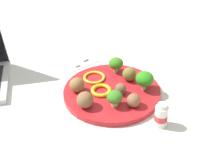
{
  "coord_description": "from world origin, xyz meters",
  "views": [
    {
      "loc": [
        0.53,
        -0.42,
        0.51
      ],
      "look_at": [
        0.0,
        0.0,
        0.04
      ],
      "focal_mm": 46.52,
      "sensor_mm": 36.0,
      "label": 1
    }
  ],
  "objects_px": {
    "broccoli_floret_front_right": "(115,97)",
    "pepper_ring_mid_left": "(101,90)",
    "knife": "(68,58)",
    "meatball_near_rim": "(121,89)",
    "broccoli_floret_mid_left": "(145,79)",
    "napkin": "(71,57)",
    "plate": "(112,92)",
    "yogurt_bottle": "(161,116)",
    "meatball_far_rim": "(85,100)",
    "fork": "(77,54)",
    "meatball_center": "(135,100)",
    "meatball_front_left": "(129,74)",
    "meatball_back_left": "(77,85)",
    "broccoli_floret_center": "(116,64)",
    "pepper_ring_near_rim": "(94,77)"
  },
  "relations": [
    {
      "from": "broccoli_floret_front_right",
      "to": "pepper_ring_mid_left",
      "type": "relative_size",
      "value": 0.77
    },
    {
      "from": "broccoli_floret_front_right",
      "to": "knife",
      "type": "distance_m",
      "value": 0.31
    },
    {
      "from": "meatball_near_rim",
      "to": "broccoli_floret_front_right",
      "type": "bearing_deg",
      "value": -56.53
    },
    {
      "from": "broccoli_floret_mid_left",
      "to": "napkin",
      "type": "bearing_deg",
      "value": -170.14
    },
    {
      "from": "plate",
      "to": "yogurt_bottle",
      "type": "distance_m",
      "value": 0.18
    },
    {
      "from": "meatball_far_rim",
      "to": "knife",
      "type": "bearing_deg",
      "value": 158.45
    },
    {
      "from": "broccoli_floret_mid_left",
      "to": "fork",
      "type": "distance_m",
      "value": 0.31
    },
    {
      "from": "meatball_center",
      "to": "knife",
      "type": "distance_m",
      "value": 0.34
    },
    {
      "from": "meatball_front_left",
      "to": "knife",
      "type": "xyz_separation_m",
      "value": [
        -0.24,
        -0.07,
        -0.03
      ]
    },
    {
      "from": "meatball_back_left",
      "to": "meatball_far_rim",
      "type": "bearing_deg",
      "value": -16.2
    },
    {
      "from": "plate",
      "to": "knife",
      "type": "bearing_deg",
      "value": 179.44
    },
    {
      "from": "meatball_back_left",
      "to": "meatball_center",
      "type": "height_order",
      "value": "meatball_back_left"
    },
    {
      "from": "meatball_center",
      "to": "napkin",
      "type": "height_order",
      "value": "meatball_center"
    },
    {
      "from": "broccoli_floret_center",
      "to": "broccoli_floret_mid_left",
      "type": "bearing_deg",
      "value": 2.41
    },
    {
      "from": "plate",
      "to": "fork",
      "type": "height_order",
      "value": "plate"
    },
    {
      "from": "meatball_center",
      "to": "broccoli_floret_center",
      "type": "bearing_deg",
      "value": 157.78
    },
    {
      "from": "broccoli_floret_front_right",
      "to": "broccoli_floret_mid_left",
      "type": "relative_size",
      "value": 0.82
    },
    {
      "from": "meatball_near_rim",
      "to": "yogurt_bottle",
      "type": "xyz_separation_m",
      "value": [
        0.15,
        0.01,
        -0.0
      ]
    },
    {
      "from": "broccoli_floret_center",
      "to": "knife",
      "type": "distance_m",
      "value": 0.2
    },
    {
      "from": "napkin",
      "to": "meatball_center",
      "type": "bearing_deg",
      "value": -2.67
    },
    {
      "from": "plate",
      "to": "knife",
      "type": "distance_m",
      "value": 0.25
    },
    {
      "from": "broccoli_floret_center",
      "to": "meatball_near_rim",
      "type": "bearing_deg",
      "value": -32.25
    },
    {
      "from": "meatball_back_left",
      "to": "meatball_near_rim",
      "type": "xyz_separation_m",
      "value": [
        0.09,
        0.09,
        -0.01
      ]
    },
    {
      "from": "knife",
      "to": "yogurt_bottle",
      "type": "bearing_deg",
      "value": 1.87
    },
    {
      "from": "broccoli_floret_front_right",
      "to": "pepper_ring_near_rim",
      "type": "distance_m",
      "value": 0.14
    },
    {
      "from": "meatball_far_rim",
      "to": "napkin",
      "type": "height_order",
      "value": "meatball_far_rim"
    },
    {
      "from": "meatball_near_rim",
      "to": "pepper_ring_mid_left",
      "type": "xyz_separation_m",
      "value": [
        -0.04,
        -0.04,
        -0.01
      ]
    },
    {
      "from": "napkin",
      "to": "yogurt_bottle",
      "type": "xyz_separation_m",
      "value": [
        0.43,
        -0.0,
        0.03
      ]
    },
    {
      "from": "plate",
      "to": "meatball_near_rim",
      "type": "xyz_separation_m",
      "value": [
        0.03,
        0.01,
        0.02
      ]
    },
    {
      "from": "meatball_front_left",
      "to": "meatball_center",
      "type": "xyz_separation_m",
      "value": [
        0.1,
        -0.07,
        -0.0
      ]
    },
    {
      "from": "meatball_far_rim",
      "to": "meatball_back_left",
      "type": "distance_m",
      "value": 0.08
    },
    {
      "from": "broccoli_floret_mid_left",
      "to": "meatball_back_left",
      "type": "distance_m",
      "value": 0.19
    },
    {
      "from": "broccoli_floret_front_right",
      "to": "yogurt_bottle",
      "type": "xyz_separation_m",
      "value": [
        0.12,
        0.05,
        -0.01
      ]
    },
    {
      "from": "meatball_center",
      "to": "pepper_ring_mid_left",
      "type": "distance_m",
      "value": 0.11
    },
    {
      "from": "pepper_ring_near_rim",
      "to": "napkin",
      "type": "height_order",
      "value": "pepper_ring_near_rim"
    },
    {
      "from": "plate",
      "to": "yogurt_bottle",
      "type": "xyz_separation_m",
      "value": [
        0.18,
        0.02,
        0.02
      ]
    },
    {
      "from": "meatball_near_rim",
      "to": "pepper_ring_mid_left",
      "type": "relative_size",
      "value": 0.54
    },
    {
      "from": "meatball_back_left",
      "to": "napkin",
      "type": "relative_size",
      "value": 0.25
    },
    {
      "from": "meatball_back_left",
      "to": "yogurt_bottle",
      "type": "height_order",
      "value": "yogurt_bottle"
    },
    {
      "from": "knife",
      "to": "meatball_far_rim",
      "type": "bearing_deg",
      "value": -21.55
    },
    {
      "from": "meatball_back_left",
      "to": "yogurt_bottle",
      "type": "relative_size",
      "value": 0.63
    },
    {
      "from": "broccoli_floret_mid_left",
      "to": "meatball_front_left",
      "type": "height_order",
      "value": "broccoli_floret_mid_left"
    },
    {
      "from": "plate",
      "to": "napkin",
      "type": "relative_size",
      "value": 1.65
    },
    {
      "from": "fork",
      "to": "yogurt_bottle",
      "type": "height_order",
      "value": "yogurt_bottle"
    },
    {
      "from": "meatball_far_rim",
      "to": "yogurt_bottle",
      "type": "height_order",
      "value": "yogurt_bottle"
    },
    {
      "from": "yogurt_bottle",
      "to": "meatball_far_rim",
      "type": "bearing_deg",
      "value": -143.68
    },
    {
      "from": "pepper_ring_near_rim",
      "to": "napkin",
      "type": "relative_size",
      "value": 0.39
    },
    {
      "from": "meatball_far_rim",
      "to": "meatball_back_left",
      "type": "xyz_separation_m",
      "value": [
        -0.07,
        0.02,
        -0.0
      ]
    },
    {
      "from": "broccoli_floret_center",
      "to": "pepper_ring_mid_left",
      "type": "relative_size",
      "value": 0.81
    },
    {
      "from": "meatball_center",
      "to": "pepper_ring_near_rim",
      "type": "distance_m",
      "value": 0.17
    }
  ]
}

